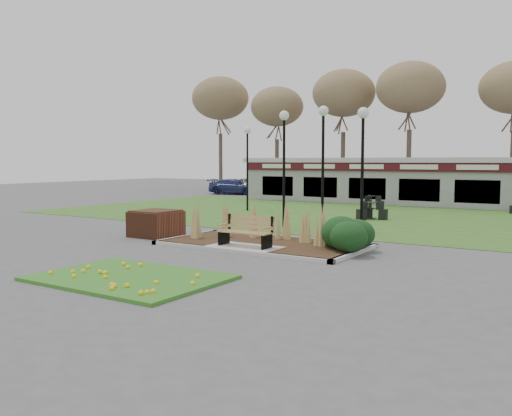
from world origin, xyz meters
The scene contains 17 objects.
ground centered at (0.00, 0.00, 0.00)m, with size 100.00×100.00×0.00m, color #515154.
lawn centered at (0.00, 12.00, 0.01)m, with size 34.00×16.00×0.02m, color #2B641F.
flower_bed centered at (0.00, -4.60, 0.07)m, with size 4.20×3.00×0.16m.
planting_bed centered at (1.27, 1.35, 0.37)m, with size 6.75×3.40×1.27m.
park_bench centered at (0.00, 0.25, 0.59)m, with size 1.70×0.66×0.93m.
brick_planter centered at (-4.40, 1.00, 0.48)m, with size 1.50×1.50×0.95m.
food_pavilion centered at (0.00, 19.96, 1.48)m, with size 24.60×3.40×2.90m.
tree_backdrop centered at (0.00, 28.00, 8.36)m, with size 47.24×5.24×10.36m.
lamp_post_near_left centered at (2.34, 3.62, 3.24)m, with size 0.37×0.37×4.45m.
lamp_post_mid_left centered at (-0.33, 6.20, 3.54)m, with size 0.40×0.40×4.86m.
lamp_post_mid_right centered at (-1.85, 5.78, 3.43)m, with size 0.39×0.39×4.71m.
lamp_post_far_left centered at (-7.12, 11.05, 3.29)m, with size 0.38×0.38×4.52m.
bistro_set_a centered at (0.07, 10.54, 0.28)m, with size 1.32×1.47×0.78m.
bistro_set_b centered at (-1.87, 15.77, 0.26)m, with size 1.29×1.34×0.72m.
car_silver centered at (-14.45, 22.84, 0.71)m, with size 1.69×4.19×1.43m, color #B8B9BD.
car_black centered at (-8.48, 23.41, 0.82)m, with size 1.74×4.98×1.64m, color black.
car_blue centered at (-15.92, 22.50, 0.63)m, with size 1.75×4.31×1.25m, color navy.
Camera 1 is at (9.01, -13.31, 2.71)m, focal length 38.00 mm.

